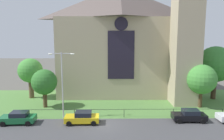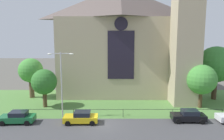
# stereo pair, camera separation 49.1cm
# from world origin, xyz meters

# --- Properties ---
(ground) EXTENTS (160.00, 160.00, 0.00)m
(ground) POSITION_xyz_m (0.00, 10.00, 0.00)
(ground) COLOR #56544C
(road_asphalt) EXTENTS (120.00, 8.00, 0.01)m
(road_asphalt) POSITION_xyz_m (0.00, -2.00, 0.00)
(road_asphalt) COLOR #424244
(road_asphalt) RESTS_ON ground
(grass_verge) EXTENTS (120.00, 20.00, 0.01)m
(grass_verge) POSITION_xyz_m (0.00, 8.00, 0.00)
(grass_verge) COLOR #517F3D
(grass_verge) RESTS_ON ground
(church_building) EXTENTS (23.20, 16.20, 26.00)m
(church_building) POSITION_xyz_m (3.33, 16.01, 10.27)
(church_building) COLOR tan
(church_building) RESTS_ON ground
(iron_railing) EXTENTS (26.48, 0.07, 1.13)m
(iron_railing) POSITION_xyz_m (2.55, 2.50, 0.96)
(iron_railing) COLOR black
(iron_railing) RESTS_ON ground
(tree_right_far) EXTENTS (6.11, 6.11, 9.15)m
(tree_right_far) POSITION_xyz_m (18.76, 11.32, 6.04)
(tree_right_far) COLOR #423021
(tree_right_far) RESTS_ON ground
(tree_left_near) EXTENTS (3.85, 3.85, 5.86)m
(tree_left_near) POSITION_xyz_m (-9.23, 7.00, 3.90)
(tree_left_near) COLOR #4C3823
(tree_left_near) RESTS_ON ground
(tree_right_near) EXTENTS (4.47, 4.47, 6.61)m
(tree_right_near) POSITION_xyz_m (14.48, 6.61, 4.35)
(tree_right_near) COLOR #4C3823
(tree_right_near) RESTS_ON ground
(tree_left_far) EXTENTS (4.25, 4.25, 7.02)m
(tree_left_far) POSITION_xyz_m (-13.20, 12.36, 4.80)
(tree_left_far) COLOR brown
(tree_left_far) RESTS_ON ground
(streetlamp_near) EXTENTS (3.37, 0.26, 8.73)m
(streetlamp_near) POSITION_xyz_m (-5.50, 2.40, 5.51)
(streetlamp_near) COLOR #B2B2B7
(streetlamp_near) RESTS_ON ground
(parked_car_green) EXTENTS (4.27, 2.17, 1.51)m
(parked_car_green) POSITION_xyz_m (-10.66, 0.52, 0.74)
(parked_car_green) COLOR #196033
(parked_car_green) RESTS_ON ground
(parked_car_yellow) EXTENTS (4.23, 2.09, 1.51)m
(parked_car_yellow) POSITION_xyz_m (-2.75, 0.51, 0.74)
(parked_car_yellow) COLOR gold
(parked_car_yellow) RESTS_ON ground
(parked_car_black) EXTENTS (4.25, 2.12, 1.51)m
(parked_car_black) POSITION_xyz_m (10.77, 1.06, 0.74)
(parked_car_black) COLOR black
(parked_car_black) RESTS_ON ground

